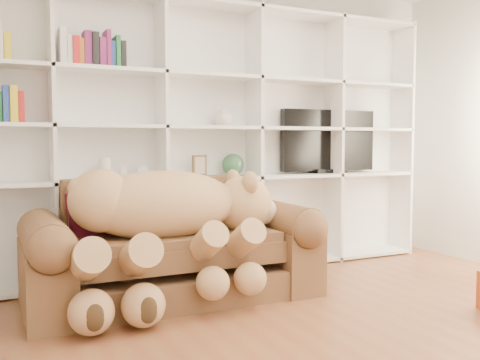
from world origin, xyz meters
TOP-DOWN VIEW (x-y plane):
  - wall_back at (0.00, 2.50)m, footprint 5.00×0.02m
  - bookshelf at (-0.24, 2.36)m, footprint 4.43×0.35m
  - sofa at (-0.55, 1.69)m, footprint 2.12×0.91m
  - teddy_bear at (-0.65, 1.51)m, footprint 1.68×0.90m
  - throw_pillow at (-1.10, 1.84)m, footprint 0.39×0.27m
  - tv at (1.30, 2.35)m, footprint 1.06×0.18m
  - picture_frame at (-0.10, 2.30)m, footprint 0.15×0.06m
  - green_vase at (0.23, 2.30)m, footprint 0.20×0.20m
  - figurine_tall at (-0.92, 2.30)m, footprint 0.11×0.11m
  - figurine_short at (-0.77, 2.30)m, footprint 0.07×0.07m
  - snow_globe at (-0.61, 2.30)m, footprint 0.11×0.11m
  - shelf_vase at (0.13, 2.30)m, footprint 0.21×0.21m

SIDE VIEW (x-z plane):
  - sofa at x=-0.55m, z-range -0.11..0.78m
  - teddy_bear at x=-0.65m, z-range 0.14..1.12m
  - throw_pillow at x=-1.10m, z-range 0.44..0.82m
  - figurine_short at x=-0.77m, z-range 0.86..0.97m
  - snow_globe at x=-0.61m, z-range 0.87..0.97m
  - figurine_tall at x=-0.92m, z-range 0.86..1.05m
  - green_vase at x=0.23m, z-range 0.86..1.07m
  - picture_frame at x=-0.10m, z-range 0.87..1.06m
  - tv at x=1.30m, z-range 0.86..1.49m
  - bookshelf at x=-0.24m, z-range 0.11..2.51m
  - wall_back at x=0.00m, z-range 0.00..2.70m
  - shelf_vase at x=0.13m, z-range 1.31..1.50m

